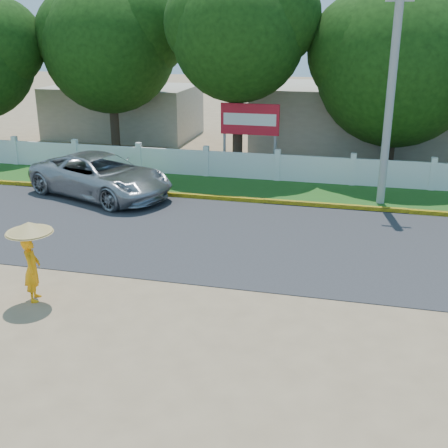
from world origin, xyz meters
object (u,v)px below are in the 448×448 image
utility_pole (390,96)px  vehicle (101,176)px  monk_with_parasol (31,250)px  billboard (250,123)px

utility_pole → vehicle: (-10.08, -1.50, -3.01)m
monk_with_parasol → billboard: (2.49, 12.90, 0.89)m
monk_with_parasol → billboard: billboard is taller
vehicle → billboard: billboard is taller
billboard → monk_with_parasol: bearing=-100.9°
vehicle → monk_with_parasol: monk_with_parasol is taller
vehicle → monk_with_parasol: size_ratio=2.94×
vehicle → billboard: 6.81m
vehicle → monk_with_parasol: 8.40m
monk_with_parasol → billboard: size_ratio=0.65×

